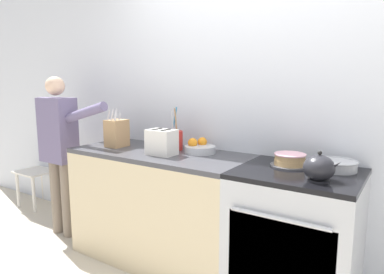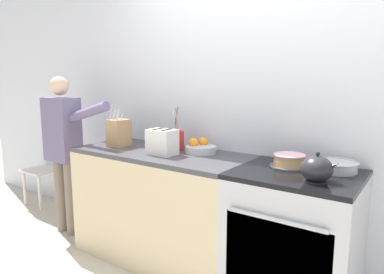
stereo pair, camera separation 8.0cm
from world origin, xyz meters
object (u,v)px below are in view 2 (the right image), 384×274
at_px(stove_range, 293,241).
at_px(person_baker, 63,143).
at_px(dining_chair, 50,164).
at_px(utensil_crock, 177,139).
at_px(mixing_bowl, 336,166).
at_px(fruit_bowl, 200,148).
at_px(layer_cake, 289,161).
at_px(toaster, 162,142).
at_px(tea_kettle, 317,169).
at_px(knife_block, 119,133).
at_px(milk_carton, 113,132).

distance_m(stove_range, person_baker, 2.20).
bearing_deg(dining_chair, utensil_crock, -27.25).
xyz_separation_m(mixing_bowl, fruit_bowl, (-1.00, -0.01, 0.00)).
height_order(person_baker, dining_chair, person_baker).
relative_size(layer_cake, toaster, 1.09).
distance_m(tea_kettle, knife_block, 1.68).
bearing_deg(milk_carton, dining_chair, 171.22).
distance_m(mixing_bowl, toaster, 1.22).
xyz_separation_m(tea_kettle, toaster, (-1.16, 0.06, 0.02)).
xyz_separation_m(stove_range, utensil_crock, (-1.03, 0.13, 0.53)).
distance_m(layer_cake, milk_carton, 1.61).
height_order(tea_kettle, knife_block, knife_block).
bearing_deg(utensil_crock, person_baker, -166.12).
bearing_deg(person_baker, layer_cake, 20.46).
xyz_separation_m(knife_block, milk_carton, (-0.16, 0.08, -0.02)).
relative_size(fruit_bowl, toaster, 1.06).
xyz_separation_m(knife_block, fruit_bowl, (0.72, 0.17, -0.08)).
distance_m(milk_carton, dining_chair, 1.48).
bearing_deg(knife_block, mixing_bowl, 6.06).
distance_m(mixing_bowl, milk_carton, 1.88).
bearing_deg(milk_carton, fruit_bowl, 5.90).
bearing_deg(toaster, milk_carton, 169.20).
distance_m(toaster, person_baker, 1.16).
height_order(layer_cake, person_baker, person_baker).
distance_m(person_baker, dining_chair, 1.07).
bearing_deg(mixing_bowl, tea_kettle, -97.17).
bearing_deg(person_baker, fruit_bowl, 25.86).
xyz_separation_m(knife_block, utensil_crock, (0.50, 0.16, -0.03)).
xyz_separation_m(layer_cake, person_baker, (-2.07, -0.24, -0.06)).
xyz_separation_m(layer_cake, dining_chair, (-2.98, 0.17, -0.47)).
xyz_separation_m(stove_range, mixing_bowl, (0.19, 0.15, 0.48)).
relative_size(utensil_crock, person_baker, 0.23).
relative_size(layer_cake, tea_kettle, 1.19).
relative_size(tea_kettle, knife_block, 0.65).
bearing_deg(toaster, mixing_bowl, 11.03).
relative_size(knife_block, milk_carton, 1.63).
distance_m(knife_block, milk_carton, 0.18).
bearing_deg(person_baker, tea_kettle, 13.99).
distance_m(utensil_crock, dining_chair, 2.10).
xyz_separation_m(stove_range, person_baker, (-2.16, -0.15, 0.43)).
bearing_deg(knife_block, fruit_bowl, 13.36).
bearing_deg(stove_range, milk_carton, 178.26).
distance_m(stove_range, dining_chair, 3.07).
height_order(layer_cake, mixing_bowl, layer_cake).
height_order(layer_cake, fruit_bowl, fruit_bowl).
height_order(utensil_crock, dining_chair, utensil_crock).
height_order(mixing_bowl, utensil_crock, utensil_crock).
relative_size(mixing_bowl, milk_carton, 1.27).
relative_size(stove_range, milk_carton, 4.53).
distance_m(knife_block, toaster, 0.53).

